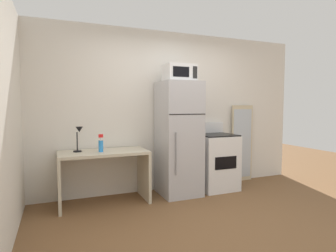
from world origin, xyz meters
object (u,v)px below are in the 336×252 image
refrigerator (179,138)px  oven_range (216,161)px  spray_bottle (101,145)px  leaning_mirror (242,143)px  desk (104,167)px  desk_lamp (79,135)px  microwave (179,73)px

refrigerator → oven_range: 0.80m
spray_bottle → leaning_mirror: (2.61, 0.32, -0.15)m
desk → leaning_mirror: bearing=5.8°
desk_lamp → oven_range: size_ratio=0.32×
desk → spray_bottle: bearing=-127.6°
microwave → oven_range: (0.69, 0.04, -1.43)m
desk → leaning_mirror: 2.59m
leaning_mirror → oven_range: bearing=-160.5°
desk → refrigerator: 1.22m
microwave → desk_lamp: bearing=176.3°
refrigerator → microwave: microwave is taller
refrigerator → oven_range: size_ratio=1.60×
leaning_mirror → refrigerator: bearing=-168.9°
desk → leaning_mirror: (2.57, 0.26, 0.17)m
microwave → refrigerator: bearing=90.3°
spray_bottle → leaning_mirror: leaning_mirror is taller
refrigerator → oven_range: (0.69, 0.02, -0.42)m
refrigerator → microwave: 1.01m
desk_lamp → microwave: (1.49, -0.10, 0.90)m
leaning_mirror → desk: bearing=-174.2°
oven_range → desk: bearing=-179.8°
microwave → leaning_mirror: size_ratio=0.33×
desk_lamp → leaning_mirror: (2.90, 0.20, -0.29)m
desk_lamp → refrigerator: 1.49m
spray_bottle → oven_range: oven_range is taller
desk → desk_lamp: bearing=169.3°
desk_lamp → oven_range: (2.18, -0.06, -0.52)m
refrigerator → microwave: bearing=-89.7°
desk → oven_range: size_ratio=1.12×
spray_bottle → refrigerator: (1.21, 0.04, 0.03)m
desk → spray_bottle: 0.33m
refrigerator → spray_bottle: bearing=-178.0°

